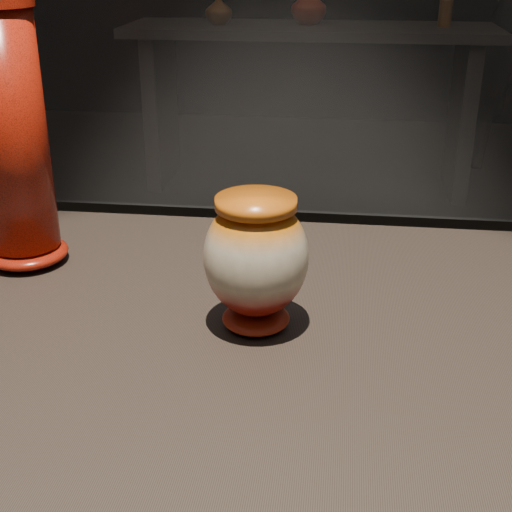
# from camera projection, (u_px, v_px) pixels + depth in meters

# --- Properties ---
(main_vase) EXTENTS (0.16, 0.16, 0.17)m
(main_vase) POSITION_uv_depth(u_px,v_px,m) (256.00, 258.00, 0.83)
(main_vase) COLOR maroon
(main_vase) RESTS_ON display_plinth
(tall_vase) EXTENTS (0.14, 0.14, 0.37)m
(tall_vase) POSITION_uv_depth(u_px,v_px,m) (12.00, 143.00, 0.97)
(tall_vase) COLOR #B61D0C
(tall_vase) RESTS_ON display_plinth
(back_shelf) EXTENTS (2.00, 0.60, 0.90)m
(back_shelf) POSITION_uv_depth(u_px,v_px,m) (309.00, 75.00, 3.94)
(back_shelf) COLOR black
(back_shelf) RESTS_ON ground
(back_vase_left) EXTENTS (0.21, 0.21, 0.15)m
(back_vase_left) POSITION_uv_depth(u_px,v_px,m) (219.00, 10.00, 3.83)
(back_vase_left) COLOR brown
(back_vase_left) RESTS_ON back_shelf
(back_vase_mid) EXTENTS (0.26, 0.26, 0.20)m
(back_vase_mid) POSITION_uv_depth(u_px,v_px,m) (309.00, 5.00, 3.84)
(back_vase_mid) COLOR maroon
(back_vase_mid) RESTS_ON back_shelf
(back_vase_right) EXTENTS (0.07, 0.07, 0.14)m
(back_vase_right) POSITION_uv_depth(u_px,v_px,m) (445.00, 13.00, 3.74)
(back_vase_right) COLOR brown
(back_vase_right) RESTS_ON back_shelf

